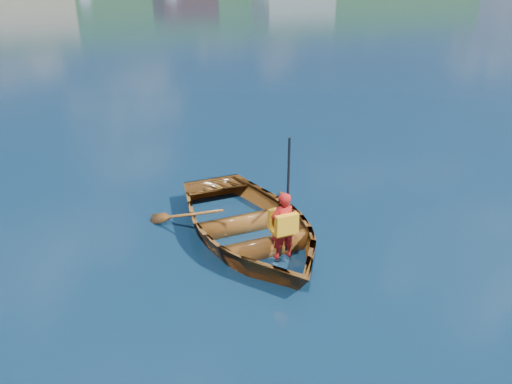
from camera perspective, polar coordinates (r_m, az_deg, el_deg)
ground at (r=7.35m, az=-0.99°, el=-8.87°), size 600.00×600.00×0.00m
rowboat at (r=8.05m, az=-0.84°, el=-3.74°), size 2.80×3.87×0.79m
child_paddler at (r=7.21m, az=3.10°, el=-3.76°), size 0.38×0.34×1.79m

